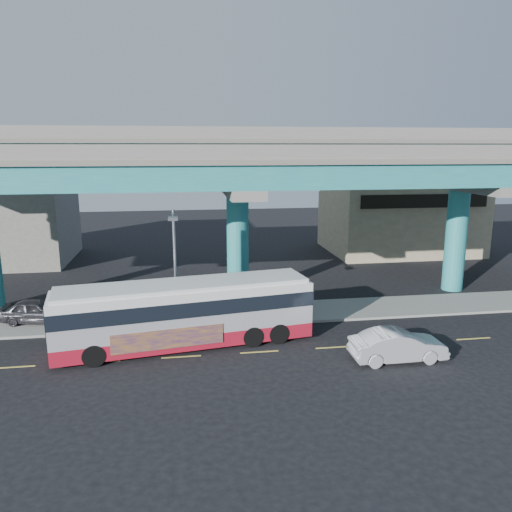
{
  "coord_description": "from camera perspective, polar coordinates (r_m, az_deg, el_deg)",
  "views": [
    {
      "loc": [
        -3.84,
        -24.1,
        10.38
      ],
      "look_at": [
        0.49,
        4.0,
        4.14
      ],
      "focal_mm": 35.0,
      "sensor_mm": 36.0,
      "label": 1
    }
  ],
  "objects": [
    {
      "name": "building_beige",
      "position": [
        52.35,
        16.04,
        4.36
      ],
      "size": [
        14.0,
        10.23,
        7.0
      ],
      "color": "#C4B48C",
      "rests_on": "ground"
    },
    {
      "name": "stop_sign",
      "position": [
        30.0,
        2.38,
        -3.7
      ],
      "size": [
        0.73,
        0.38,
        2.66
      ],
      "rotation": [
        0.0,
        0.0,
        0.07
      ],
      "color": "gray",
      "rests_on": "sidewalk"
    },
    {
      "name": "building_concrete",
      "position": [
        51.08,
        -27.21,
        4.41
      ],
      "size": [
        12.0,
        10.0,
        9.0
      ],
      "primitive_type": "cube",
      "color": "gray",
      "rests_on": "ground"
    },
    {
      "name": "sedan",
      "position": [
        25.97,
        15.91,
        -9.81
      ],
      "size": [
        1.7,
        4.75,
        1.56
      ],
      "primitive_type": "imported",
      "rotation": [
        0.0,
        0.0,
        1.58
      ],
      "color": "#B6B6BB",
      "rests_on": "ground"
    },
    {
      "name": "ground",
      "position": [
        26.52,
        0.28,
        -10.66
      ],
      "size": [
        120.0,
        120.0,
        0.0
      ],
      "primitive_type": "plane",
      "color": "black",
      "rests_on": "ground"
    },
    {
      "name": "street_lamp",
      "position": [
        28.16,
        -9.3,
        0.43
      ],
      "size": [
        0.5,
        2.27,
        6.8
      ],
      "color": "gray",
      "rests_on": "sidewalk"
    },
    {
      "name": "parked_car",
      "position": [
        32.41,
        -23.74,
        -5.79
      ],
      "size": [
        3.2,
        4.77,
        1.42
      ],
      "primitive_type": "imported",
      "rotation": [
        0.0,
        0.0,
        1.38
      ],
      "color": "#323237",
      "rests_on": "sidewalk"
    },
    {
      "name": "viaduct",
      "position": [
        33.45,
        -2.19,
        10.25
      ],
      "size": [
        52.0,
        12.4,
        11.7
      ],
      "color": "#226D81",
      "rests_on": "ground"
    },
    {
      "name": "transit_bus",
      "position": [
        26.7,
        -8.07,
        -6.27
      ],
      "size": [
        13.74,
        4.97,
        3.46
      ],
      "rotation": [
        0.0,
        0.0,
        0.16
      ],
      "color": "#A31326",
      "rests_on": "ground"
    },
    {
      "name": "lane_markings",
      "position": [
        26.24,
        0.39,
        -10.91
      ],
      "size": [
        58.0,
        0.12,
        0.01
      ],
      "color": "#D8C64C",
      "rests_on": "ground"
    },
    {
      "name": "sidewalk",
      "position": [
        31.57,
        -1.29,
        -6.67
      ],
      "size": [
        70.0,
        4.0,
        0.15
      ],
      "primitive_type": "cube",
      "color": "gray",
      "rests_on": "ground"
    }
  ]
}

